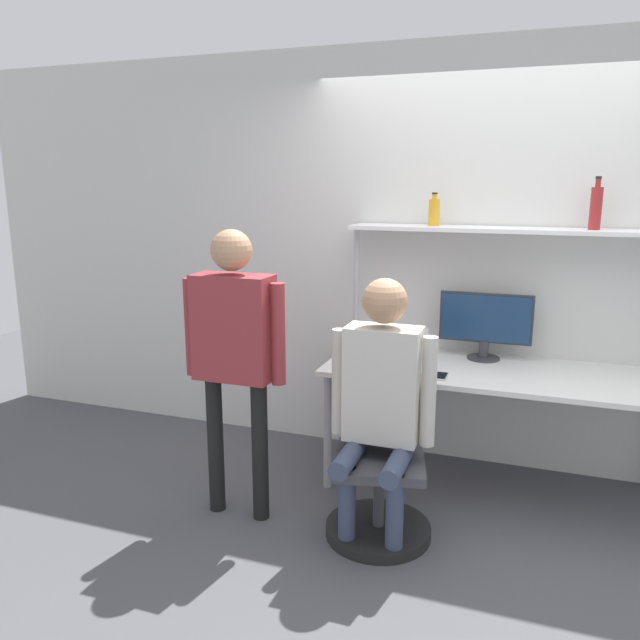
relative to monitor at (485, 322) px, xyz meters
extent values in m
plane|color=#4C4C51|center=(0.11, -0.63, -0.99)|extent=(12.00, 12.00, 0.00)
cube|color=silver|center=(0.11, 0.18, 0.36)|extent=(8.00, 0.06, 2.70)
cube|color=silver|center=(0.11, -0.23, -0.25)|extent=(2.03, 0.76, 0.03)
cylinder|color=#A5A5AA|center=(-0.85, -0.55, -0.63)|extent=(0.05, 0.05, 0.73)
cylinder|color=#A5A5AA|center=(-0.85, 0.09, -0.63)|extent=(0.05, 0.05, 0.73)
cube|color=white|center=(0.11, 0.00, 0.57)|extent=(1.93, 0.29, 0.02)
cylinder|color=#B2B2B7|center=(-0.84, 0.00, -0.20)|extent=(0.04, 0.04, 1.58)
cylinder|color=#333338|center=(0.00, 0.00, -0.23)|extent=(0.20, 0.20, 0.01)
cylinder|color=#333338|center=(0.00, 0.00, -0.17)|extent=(0.06, 0.06, 0.11)
cube|color=#333338|center=(0.00, 0.00, 0.03)|extent=(0.57, 0.01, 0.31)
cube|color=navy|center=(0.00, 0.00, 0.03)|extent=(0.54, 0.02, 0.29)
cube|color=#BCBCC1|center=(-0.48, -0.43, -0.23)|extent=(0.35, 0.25, 0.01)
cube|color=black|center=(-0.48, -0.45, -0.22)|extent=(0.30, 0.14, 0.00)
cube|color=#BCBCC1|center=(-0.48, -0.35, -0.11)|extent=(0.35, 0.09, 0.24)
cube|color=#194C8C|center=(-0.48, -0.36, -0.11)|extent=(0.31, 0.07, 0.21)
cube|color=silver|center=(-0.19, -0.47, -0.23)|extent=(0.07, 0.15, 0.01)
cube|color=black|center=(-0.19, -0.47, -0.22)|extent=(0.06, 0.13, 0.00)
cylinder|color=black|center=(-0.42, -0.97, -0.96)|extent=(0.56, 0.56, 0.06)
cylinder|color=#4C4C51|center=(-0.42, -0.97, -0.76)|extent=(0.06, 0.06, 0.34)
cube|color=#3F3F44|center=(-0.42, -0.97, -0.57)|extent=(0.55, 0.55, 0.05)
cube|color=#3F3F44|center=(-0.47, -0.76, -0.32)|extent=(0.41, 0.13, 0.45)
cylinder|color=#38425B|center=(-0.54, -1.14, -0.77)|extent=(0.09, 0.09, 0.45)
cylinder|color=#38425B|center=(-0.29, -1.14, -0.77)|extent=(0.09, 0.09, 0.45)
cylinder|color=#38425B|center=(-0.54, -1.11, -0.50)|extent=(0.10, 0.38, 0.10)
cylinder|color=#38425B|center=(-0.29, -1.11, -0.50)|extent=(0.10, 0.38, 0.10)
cube|color=beige|center=(-0.42, -0.94, -0.15)|extent=(0.38, 0.20, 0.60)
cylinder|color=beige|center=(-0.65, -0.94, -0.17)|extent=(0.08, 0.08, 0.57)
cylinder|color=beige|center=(-0.18, -0.94, -0.17)|extent=(0.08, 0.08, 0.57)
sphere|color=tan|center=(-0.42, -0.94, 0.28)|extent=(0.23, 0.23, 0.23)
cylinder|color=black|center=(-1.36, -1.01, -0.59)|extent=(0.09, 0.09, 0.80)
cylinder|color=black|center=(-1.08, -1.01, -0.59)|extent=(0.09, 0.09, 0.80)
cube|color=maroon|center=(-1.22, -1.01, 0.10)|extent=(0.42, 0.20, 0.57)
cylinder|color=maroon|center=(-1.48, -1.01, 0.08)|extent=(0.08, 0.08, 0.54)
cylinder|color=maroon|center=(-0.96, -1.01, 0.08)|extent=(0.08, 0.08, 0.54)
sphere|color=tan|center=(-1.22, -1.01, 0.51)|extent=(0.22, 0.22, 0.22)
cylinder|color=gold|center=(-0.34, 0.00, 0.67)|extent=(0.07, 0.07, 0.16)
cylinder|color=gold|center=(-0.34, 0.00, 0.76)|extent=(0.03, 0.03, 0.03)
cylinder|color=black|center=(-0.34, 0.00, 0.78)|extent=(0.03, 0.03, 0.01)
cylinder|color=maroon|center=(0.57, 0.00, 0.71)|extent=(0.07, 0.07, 0.24)
cylinder|color=maroon|center=(0.57, 0.00, 0.85)|extent=(0.03, 0.03, 0.04)
cylinder|color=black|center=(0.57, 0.00, 0.88)|extent=(0.03, 0.03, 0.01)
camera|label=1|loc=(0.30, -3.90, 0.86)|focal=35.00mm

